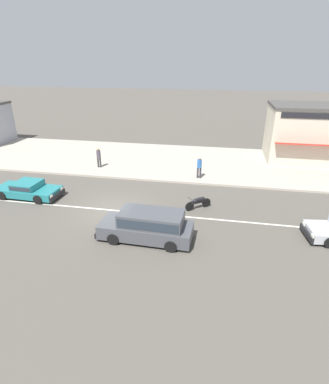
{
  "coord_description": "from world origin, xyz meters",
  "views": [
    {
      "loc": [
        6.12,
        -15.35,
        8.44
      ],
      "look_at": [
        2.94,
        1.51,
        0.8
      ],
      "focal_mm": 28.0,
      "sensor_mm": 36.0,
      "label": 1
    }
  ],
  "objects_px": {
    "motorcycle_1": "(198,203)",
    "pedestrian_mid_kerb": "(99,156)",
    "shopfront_corner_warung": "(303,133)",
    "minivan_dark_grey_2": "(148,225)",
    "pedestrian_near_clock": "(199,166)",
    "sedan_teal_0": "(28,189)"
  },
  "relations": [
    {
      "from": "pedestrian_mid_kerb",
      "to": "shopfront_corner_warung",
      "type": "distance_m",
      "value": 17.76
    },
    {
      "from": "pedestrian_near_clock",
      "to": "shopfront_corner_warung",
      "type": "relative_size",
      "value": 0.28
    },
    {
      "from": "minivan_dark_grey_2",
      "to": "pedestrian_near_clock",
      "type": "relative_size",
      "value": 2.88
    },
    {
      "from": "minivan_dark_grey_2",
      "to": "pedestrian_mid_kerb",
      "type": "bearing_deg",
      "value": 123.99
    },
    {
      "from": "minivan_dark_grey_2",
      "to": "motorcycle_1",
      "type": "height_order",
      "value": "minivan_dark_grey_2"
    },
    {
      "from": "sedan_teal_0",
      "to": "minivan_dark_grey_2",
      "type": "height_order",
      "value": "minivan_dark_grey_2"
    },
    {
      "from": "motorcycle_1",
      "to": "shopfront_corner_warung",
      "type": "height_order",
      "value": "shopfront_corner_warung"
    },
    {
      "from": "sedan_teal_0",
      "to": "shopfront_corner_warung",
      "type": "height_order",
      "value": "shopfront_corner_warung"
    },
    {
      "from": "motorcycle_1",
      "to": "pedestrian_mid_kerb",
      "type": "relative_size",
      "value": 0.89
    },
    {
      "from": "minivan_dark_grey_2",
      "to": "motorcycle_1",
      "type": "xyz_separation_m",
      "value": [
        2.18,
        3.87,
        -0.43
      ]
    },
    {
      "from": "pedestrian_mid_kerb",
      "to": "pedestrian_near_clock",
      "type": "bearing_deg",
      "value": -6.52
    },
    {
      "from": "minivan_dark_grey_2",
      "to": "pedestrian_near_clock",
      "type": "distance_m",
      "value": 8.92
    },
    {
      "from": "pedestrian_near_clock",
      "to": "pedestrian_mid_kerb",
      "type": "distance_m",
      "value": 8.43
    },
    {
      "from": "motorcycle_1",
      "to": "pedestrian_mid_kerb",
      "type": "xyz_separation_m",
      "value": [
        -8.71,
        5.81,
        0.69
      ]
    },
    {
      "from": "motorcycle_1",
      "to": "shopfront_corner_warung",
      "type": "bearing_deg",
      "value": 54.34
    },
    {
      "from": "pedestrian_mid_kerb",
      "to": "sedan_teal_0",
      "type": "bearing_deg",
      "value": -112.65
    },
    {
      "from": "shopfront_corner_warung",
      "to": "pedestrian_near_clock",
      "type": "bearing_deg",
      "value": -142.64
    },
    {
      "from": "sedan_teal_0",
      "to": "minivan_dark_grey_2",
      "type": "xyz_separation_m",
      "value": [
        9.07,
        -3.57,
        0.31
      ]
    },
    {
      "from": "minivan_dark_grey_2",
      "to": "shopfront_corner_warung",
      "type": "distance_m",
      "value": 18.42
    },
    {
      "from": "minivan_dark_grey_2",
      "to": "pedestrian_mid_kerb",
      "type": "distance_m",
      "value": 11.68
    },
    {
      "from": "sedan_teal_0",
      "to": "motorcycle_1",
      "type": "xyz_separation_m",
      "value": [
        11.26,
        0.3,
        -0.12
      ]
    },
    {
      "from": "motorcycle_1",
      "to": "pedestrian_near_clock",
      "type": "height_order",
      "value": "pedestrian_near_clock"
    }
  ]
}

